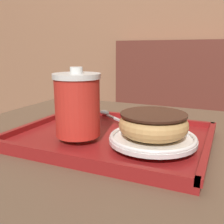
% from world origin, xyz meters
% --- Properties ---
extents(wall_behind, '(8.00, 0.05, 2.40)m').
position_xyz_m(wall_behind, '(0.00, 1.10, 1.20)').
color(wall_behind, '#9E6B4C').
rests_on(wall_behind, ground_plane).
extents(booth_bench, '(1.28, 0.44, 1.00)m').
position_xyz_m(booth_bench, '(0.22, 0.87, 0.32)').
color(booth_bench, brown).
rests_on(booth_bench, ground_plane).
extents(cafe_table, '(0.83, 0.75, 0.75)m').
position_xyz_m(cafe_table, '(0.00, 0.00, 0.57)').
color(cafe_table, brown).
rests_on(cafe_table, ground_plane).
extents(serving_tray, '(0.41, 0.31, 0.02)m').
position_xyz_m(serving_tray, '(0.00, -0.03, 0.76)').
color(serving_tray, maroon).
rests_on(serving_tray, cafe_table).
extents(coffee_cup_front, '(0.09, 0.09, 0.14)m').
position_xyz_m(coffee_cup_front, '(-0.05, -0.09, 0.84)').
color(coffee_cup_front, red).
rests_on(coffee_cup_front, serving_tray).
extents(plate_with_chocolate_donut, '(0.16, 0.16, 0.01)m').
position_xyz_m(plate_with_chocolate_donut, '(0.10, -0.06, 0.79)').
color(plate_with_chocolate_donut, white).
rests_on(plate_with_chocolate_donut, serving_tray).
extents(donut_chocolate_glazed, '(0.13, 0.13, 0.04)m').
position_xyz_m(donut_chocolate_glazed, '(0.10, -0.06, 0.81)').
color(donut_chocolate_glazed, tan).
rests_on(donut_chocolate_glazed, plate_with_chocolate_donut).
extents(spoon, '(0.13, 0.11, 0.01)m').
position_xyz_m(spoon, '(-0.05, 0.08, 0.78)').
color(spoon, silver).
rests_on(spoon, serving_tray).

